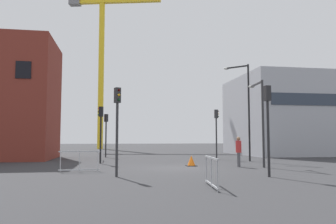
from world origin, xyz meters
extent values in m
plane|color=#333335|center=(0.00, 0.00, 0.00)|extent=(160.00, 160.00, 0.00)
cube|color=maroon|center=(-12.86, 9.65, 4.91)|extent=(8.49, 6.79, 9.81)
cube|color=black|center=(-10.31, 6.23, 6.78)|extent=(1.10, 0.06, 1.30)
cube|color=#A8AAB2|center=(15.16, 13.69, 4.11)|extent=(11.60, 10.65, 8.23)
cube|color=#2D3847|center=(15.16, 8.33, 5.29)|extent=(9.74, 0.08, 1.10)
cylinder|color=yellow|center=(-5.83, 34.51, 11.91)|extent=(0.90, 0.90, 23.82)
cube|color=yellow|center=(-3.39, 33.93, 24.22)|extent=(14.13, 4.00, 0.70)
cube|color=slate|center=(-10.30, 35.58, 24.22)|extent=(2.03, 1.58, 1.10)
cylinder|color=black|center=(6.49, 4.48, 3.70)|extent=(0.14, 0.14, 7.41)
cube|color=black|center=(5.83, 5.11, 7.31)|extent=(1.39, 1.33, 0.10)
ellipsoid|color=silver|center=(5.17, 5.73, 7.29)|extent=(0.44, 0.24, 0.16)
cylinder|color=#2D2D30|center=(5.19, -0.62, 2.63)|extent=(0.14, 0.14, 5.26)
cube|color=#2D2D30|center=(5.26, 0.33, 5.16)|extent=(0.25, 1.91, 0.10)
ellipsoid|color=silver|center=(5.34, 1.28, 5.14)|extent=(0.44, 0.24, 0.16)
cylinder|color=black|center=(-4.55, 4.17, 1.62)|extent=(0.12, 0.12, 3.23)
cube|color=black|center=(-4.55, 4.17, 3.58)|extent=(0.32, 0.29, 0.70)
sphere|color=red|center=(-4.72, 4.20, 3.80)|extent=(0.11, 0.11, 0.11)
sphere|color=#3C2905|center=(-4.72, 4.20, 3.58)|extent=(0.11, 0.11, 0.11)
sphere|color=#07330F|center=(-4.72, 4.20, 3.36)|extent=(0.11, 0.11, 0.11)
cylinder|color=#2D2D30|center=(4.69, 6.99, 1.69)|extent=(0.12, 0.12, 3.39)
cube|color=#2D2D30|center=(4.69, 6.99, 3.74)|extent=(0.30, 0.27, 0.70)
sphere|color=#390605|center=(4.87, 6.97, 3.96)|extent=(0.11, 0.11, 0.11)
sphere|color=#F2A514|center=(4.87, 6.97, 3.74)|extent=(0.11, 0.11, 0.11)
sphere|color=#07330F|center=(4.87, 6.97, 3.52)|extent=(0.11, 0.11, 0.11)
cylinder|color=#232326|center=(-4.36, 11.30, 1.61)|extent=(0.12, 0.12, 3.22)
cube|color=#232326|center=(-4.36, 11.30, 3.57)|extent=(0.37, 0.37, 0.70)
sphere|color=red|center=(-4.24, 11.43, 3.79)|extent=(0.11, 0.11, 0.11)
sphere|color=#3C2905|center=(-4.24, 11.43, 3.57)|extent=(0.11, 0.11, 0.11)
sphere|color=#07330F|center=(-4.24, 11.43, 3.35)|extent=(0.11, 0.11, 0.11)
cylinder|color=#2D2D30|center=(-3.50, -3.90, 1.69)|extent=(0.12, 0.12, 3.37)
cube|color=#2D2D30|center=(-3.50, -3.90, 3.72)|extent=(0.33, 0.35, 0.70)
sphere|color=#390605|center=(-3.43, -4.06, 3.94)|extent=(0.11, 0.11, 0.11)
sphere|color=#F2A514|center=(-3.43, -4.06, 3.72)|extent=(0.11, 0.11, 0.11)
sphere|color=#07330F|center=(-3.43, -4.06, 3.50)|extent=(0.11, 0.11, 0.11)
cylinder|color=#232326|center=(3.31, -5.07, 1.73)|extent=(0.12, 0.12, 3.46)
cube|color=#232326|center=(3.31, -5.07, 3.81)|extent=(0.25, 0.29, 0.70)
sphere|color=red|center=(3.30, -4.89, 4.03)|extent=(0.11, 0.11, 0.11)
sphere|color=#3C2905|center=(3.30, -4.89, 3.81)|extent=(0.11, 0.11, 0.11)
sphere|color=#07330F|center=(3.30, -4.89, 3.59)|extent=(0.11, 0.11, 0.11)
cylinder|color=#4C4C51|center=(3.88, 0.12, 0.43)|extent=(0.14, 0.14, 0.87)
cylinder|color=#4C4C51|center=(3.86, -0.08, 0.43)|extent=(0.14, 0.14, 0.87)
cylinder|color=red|center=(3.87, 0.02, 1.23)|extent=(0.34, 0.34, 0.72)
sphere|color=#8C6647|center=(3.87, 0.02, 1.71)|extent=(0.23, 0.23, 0.23)
cube|color=#9EA0A5|center=(-0.17, -7.65, 1.05)|extent=(0.28, 2.28, 0.06)
cube|color=#9EA0A5|center=(-0.17, -7.65, 0.10)|extent=(0.28, 2.28, 0.06)
cylinder|color=#9EA0A5|center=(-0.27, -8.67, 0.53)|extent=(0.04, 0.04, 1.05)
cylinder|color=#9EA0A5|center=(-0.17, -7.65, 0.53)|extent=(0.04, 0.04, 1.05)
cylinder|color=#9EA0A5|center=(-0.07, -6.63, 0.53)|extent=(0.04, 0.04, 1.05)
cube|color=#9EA0A5|center=(-4.68, 6.94, 1.05)|extent=(0.10, 2.41, 0.06)
cube|color=#9EA0A5|center=(-4.68, 6.94, 0.10)|extent=(0.10, 2.41, 0.06)
cylinder|color=#9EA0A5|center=(-4.66, 5.86, 0.53)|extent=(0.04, 0.04, 1.05)
cylinder|color=#9EA0A5|center=(-4.68, 6.94, 0.53)|extent=(0.04, 0.04, 1.05)
cylinder|color=#9EA0A5|center=(-4.70, 8.02, 0.53)|extent=(0.04, 0.04, 1.05)
cube|color=#B2B5BA|center=(-5.40, -1.33, 1.05)|extent=(2.10, 0.19, 0.06)
cube|color=#B2B5BA|center=(-5.40, -1.33, 0.10)|extent=(2.10, 0.19, 0.06)
cylinder|color=#B2B5BA|center=(-6.34, -1.39, 0.53)|extent=(0.04, 0.04, 1.05)
cylinder|color=#B2B5BA|center=(-5.40, -1.33, 0.53)|extent=(0.04, 0.04, 1.05)
cylinder|color=#B2B5BA|center=(-4.46, -1.27, 0.53)|extent=(0.04, 0.04, 1.05)
cube|color=black|center=(1.18, 1.17, 0.01)|extent=(0.66, 0.66, 0.03)
cone|color=orange|center=(1.18, 1.17, 0.33)|extent=(0.51, 0.51, 0.67)
camera|label=1|loc=(-3.63, -19.15, 1.77)|focal=35.19mm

